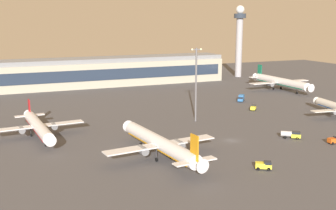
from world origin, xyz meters
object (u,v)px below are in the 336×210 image
object	(u,v)px
airplane_near_gate	(160,144)
airplane_taxiway_distant	(280,82)
maintenance_van	(253,108)
fuel_truck	(292,134)
airplane_far_stand	(38,126)
control_tower	(239,37)
apron_light_west	(196,80)
cargo_loader	(264,165)
catering_truck	(241,98)
baggage_tractor	(335,140)

from	to	relation	value
airplane_near_gate	airplane_taxiway_distant	bearing A→B (deg)	31.39
maintenance_van	fuel_truck	size ratio (longest dim) A/B	0.69
airplane_far_stand	maintenance_van	world-z (taller)	airplane_far_stand
control_tower	apron_light_west	size ratio (longest dim) A/B	1.69
fuel_truck	apron_light_west	xyz separation A→B (m)	(-18.57, 33.31, 14.51)
maintenance_van	fuel_truck	distance (m)	43.07
airplane_far_stand	cargo_loader	size ratio (longest dim) A/B	8.59
control_tower	cargo_loader	xyz separation A→B (m)	(-90.25, -155.71, -25.85)
maintenance_van	cargo_loader	xyz separation A→B (m)	(-38.68, -61.63, 0.00)
maintenance_van	catering_truck	size ratio (longest dim) A/B	0.76
airplane_taxiway_distant	maintenance_van	world-z (taller)	airplane_taxiway_distant
airplane_near_gate	apron_light_west	size ratio (longest dim) A/B	1.55
control_tower	airplane_far_stand	xyz separation A→B (m)	(-141.16, -101.29, -23.24)
cargo_loader	apron_light_west	bearing A→B (deg)	-156.10
airplane_near_gate	catering_truck	size ratio (longest dim) A/B	7.49
baggage_tractor	cargo_loader	size ratio (longest dim) A/B	0.94
airplane_near_gate	fuel_truck	size ratio (longest dim) A/B	6.85
maintenance_van	apron_light_west	xyz separation A→B (m)	(-31.62, -7.74, 14.69)
catering_truck	apron_light_west	distance (m)	48.27
airplane_taxiway_distant	cargo_loader	size ratio (longest dim) A/B	10.41
airplane_far_stand	cargo_loader	bearing A→B (deg)	128.57
airplane_taxiway_distant	catering_truck	xyz separation A→B (m)	(-37.32, -19.14, -3.03)
airplane_far_stand	maintenance_van	size ratio (longest dim) A/B	8.96
fuel_truck	cargo_loader	bearing A→B (deg)	-15.07
baggage_tractor	airplane_near_gate	bearing A→B (deg)	-94.70
airplane_taxiway_distant	baggage_tractor	bearing A→B (deg)	60.98
control_tower	airplane_far_stand	world-z (taller)	control_tower
catering_truck	apron_light_west	world-z (taller)	apron_light_west
airplane_near_gate	airplane_far_stand	distance (m)	46.09
maintenance_van	apron_light_west	size ratio (longest dim) A/B	0.16
maintenance_van	fuel_truck	bearing A→B (deg)	-64.78
cargo_loader	catering_truck	xyz separation A→B (m)	(44.66, 80.56, 0.40)
maintenance_van	catering_truck	distance (m)	19.86
airplane_near_gate	fuel_truck	distance (m)	47.21
apron_light_west	airplane_far_stand	bearing A→B (deg)	179.47
catering_truck	baggage_tractor	bearing A→B (deg)	123.25
baggage_tractor	catering_truck	size ratio (longest dim) A/B	0.74
fuel_truck	airplane_far_stand	bearing A→B (deg)	-77.67
apron_light_west	control_tower	bearing A→B (deg)	50.75
baggage_tractor	catering_truck	world-z (taller)	catering_truck
airplane_near_gate	fuel_truck	bearing A→B (deg)	-4.62
control_tower	airplane_taxiway_distant	xyz separation A→B (m)	(-8.27, -56.01, -22.42)
fuel_truck	airplane_taxiway_distant	bearing A→B (deg)	-179.27
catering_truck	airplane_taxiway_distant	bearing A→B (deg)	-111.17
fuel_truck	catering_truck	distance (m)	62.93
fuel_truck	catering_truck	bearing A→B (deg)	-161.41
airplane_taxiway_distant	baggage_tractor	world-z (taller)	airplane_taxiway_distant
control_tower	cargo_loader	bearing A→B (deg)	-120.10
baggage_tractor	apron_light_west	distance (m)	53.26
airplane_far_stand	catering_truck	distance (m)	99.10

